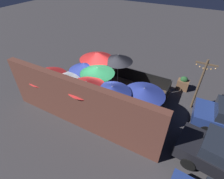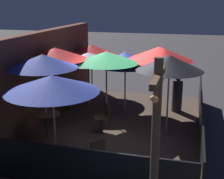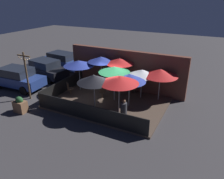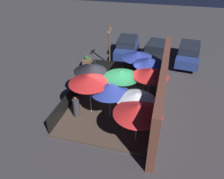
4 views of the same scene
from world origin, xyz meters
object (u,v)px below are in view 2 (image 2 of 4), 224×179
at_px(patio_umbrella_7, 125,59).
at_px(light_post, 155,160).
at_px(patio_umbrella_0, 55,54).
at_px(patio_umbrella_2, 159,53).
at_px(patio_umbrella_5, 89,58).
at_px(patio_umbrella_4, 170,63).
at_px(dining_table_1, 46,119).
at_px(patio_umbrella_3, 106,57).
at_px(patio_chair_1, 103,116).
at_px(patio_umbrella_6, 52,84).
at_px(patio_chair_0, 69,95).
at_px(patio_umbrella_8, 91,50).
at_px(patron_0, 177,95).
at_px(patio_umbrella_1, 43,61).
at_px(patio_chair_2, 96,155).
at_px(dining_table_0, 58,105).

bearing_deg(patio_umbrella_7, light_post, -164.15).
height_order(patio_umbrella_0, patio_umbrella_2, patio_umbrella_0).
xyz_separation_m(patio_umbrella_2, patio_umbrella_5, (0.44, 2.62, -0.34)).
xyz_separation_m(patio_umbrella_4, patio_umbrella_5, (1.81, 3.08, -0.31)).
xyz_separation_m(patio_umbrella_0, light_post, (-5.03, -3.77, -0.51)).
bearing_deg(light_post, dining_table_1, 43.73).
height_order(patio_umbrella_3, patio_chair_1, patio_umbrella_3).
distance_m(patio_umbrella_6, patio_chair_0, 4.34).
height_order(patio_umbrella_3, patio_umbrella_7, patio_umbrella_3).
height_order(patio_umbrella_8, patron_0, patio_umbrella_8).
bearing_deg(patio_umbrella_8, patio_chair_0, 170.38).
xyz_separation_m(patio_umbrella_1, patio_umbrella_2, (2.74, -2.83, -0.10)).
height_order(patio_umbrella_4, patron_0, patio_umbrella_4).
bearing_deg(patio_umbrella_7, patio_umbrella_4, -132.87).
height_order(patio_umbrella_3, patio_umbrella_8, patio_umbrella_3).
bearing_deg(patio_chair_2, patio_umbrella_0, -14.89).
xyz_separation_m(patio_umbrella_3, light_post, (-5.39, -2.22, -0.40)).
bearing_deg(patio_chair_0, patio_umbrella_0, 0.00).
distance_m(patio_umbrella_2, patron_0, 1.79).
bearing_deg(patio_umbrella_3, patio_umbrella_8, 27.51).
bearing_deg(patio_umbrella_8, patio_umbrella_5, -166.73).
distance_m(patio_chair_0, light_post, 7.45).
height_order(patio_umbrella_2, patio_chair_0, patio_umbrella_2).
xyz_separation_m(patio_umbrella_2, patio_umbrella_8, (1.59, 2.89, -0.25)).
bearing_deg(patio_umbrella_3, patio_chair_0, 63.21).
distance_m(patio_umbrella_6, dining_table_0, 3.26).
relative_size(patio_umbrella_2, patio_umbrella_8, 1.05).
xyz_separation_m(patio_umbrella_4, patio_chair_0, (1.17, 3.66, -1.60)).
bearing_deg(patio_umbrella_2, patio_umbrella_5, 80.53).
height_order(patio_umbrella_0, light_post, light_post).
bearing_deg(patio_umbrella_1, patio_umbrella_4, -67.35).
height_order(patio_umbrella_3, patron_0, patio_umbrella_3).
bearing_deg(patio_umbrella_5, patio_chair_0, 137.78).
relative_size(dining_table_0, patio_chair_0, 0.80).
bearing_deg(patio_chair_1, patio_chair_0, -73.83).
bearing_deg(dining_table_1, patio_umbrella_5, -3.80).
relative_size(patio_umbrella_3, patio_umbrella_8, 1.02).
xyz_separation_m(patio_umbrella_0, patio_umbrella_6, (-2.67, -1.14, -0.21)).
distance_m(patio_umbrella_0, patio_chair_1, 2.47).
distance_m(patio_umbrella_5, dining_table_0, 2.28).
xyz_separation_m(patio_umbrella_6, patio_umbrella_8, (5.66, 0.95, -0.13)).
xyz_separation_m(patio_chair_0, patio_chair_1, (-1.69, -1.80, -0.02)).
relative_size(patio_umbrella_5, dining_table_0, 2.66).
bearing_deg(light_post, patio_umbrella_7, 15.85).
bearing_deg(patio_umbrella_7, dining_table_1, 150.16).
xyz_separation_m(patio_umbrella_5, patio_umbrella_8, (1.15, 0.27, 0.10)).
relative_size(patio_chair_2, light_post, 0.27).
distance_m(patio_umbrella_5, dining_table_1, 3.41).
bearing_deg(patio_umbrella_0, dining_table_1, -169.76).
bearing_deg(patio_chair_0, dining_table_0, 0.00).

